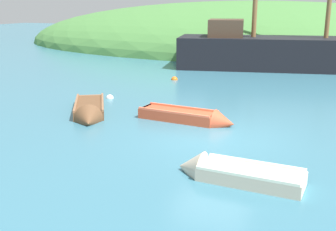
{
  "coord_description": "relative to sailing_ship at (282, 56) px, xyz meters",
  "views": [
    {
      "loc": [
        3.54,
        -12.18,
        4.16
      ],
      "look_at": [
        -1.85,
        0.63,
        0.39
      ],
      "focal_mm": 44.59,
      "sensor_mm": 36.0,
      "label": 1
    }
  ],
  "objects": [
    {
      "name": "shore_hill",
      "position": [
        -5.06,
        14.12,
        -0.8
      ],
      "size": [
        48.82,
        27.49,
        8.73
      ],
      "primitive_type": "ellipsoid",
      "color": "#477F3D",
      "rests_on": "ground"
    },
    {
      "name": "ground_plane",
      "position": [
        0.13,
        -15.59,
        -0.8
      ],
      "size": [
        120.0,
        120.0,
        0.0
      ],
      "primitive_type": "plane",
      "color": "teal"
    },
    {
      "name": "sailing_ship",
      "position": [
        0.0,
        0.0,
        0.0
      ],
      "size": [
        16.29,
        6.68,
        13.38
      ],
      "rotation": [
        0.0,
        0.0,
        0.22
      ],
      "color": "black",
      "rests_on": "ground"
    },
    {
      "name": "rowboat_near_dock",
      "position": [
        -1.2,
        -14.11,
        -0.67
      ],
      "size": [
        3.64,
        1.19,
        0.89
      ],
      "rotation": [
        0.0,
        0.0,
        6.2
      ],
      "color": "#C64C2D",
      "rests_on": "ground"
    },
    {
      "name": "buoy_orange",
      "position": [
        -4.91,
        -6.46,
        -0.8
      ],
      "size": [
        0.37,
        0.37,
        0.37
      ],
      "primitive_type": "sphere",
      "color": "orange",
      "rests_on": "ground"
    },
    {
      "name": "rowboat_center",
      "position": [
        1.44,
        -18.5,
        -0.69
      ],
      "size": [
        3.15,
        1.12,
        0.95
      ],
      "rotation": [
        0.0,
        0.0,
        3.09
      ],
      "color": "beige",
      "rests_on": "ground"
    },
    {
      "name": "buoy_white",
      "position": [
        -5.84,
        -11.93,
        -0.8
      ],
      "size": [
        0.35,
        0.35,
        0.35
      ],
      "primitive_type": "sphere",
      "color": "white",
      "rests_on": "ground"
    },
    {
      "name": "rowboat_far",
      "position": [
        -5.08,
        -14.75,
        -0.68
      ],
      "size": [
        2.86,
        3.72,
        1.05
      ],
      "rotation": [
        0.0,
        0.0,
        5.27
      ],
      "color": "brown",
      "rests_on": "ground"
    }
  ]
}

